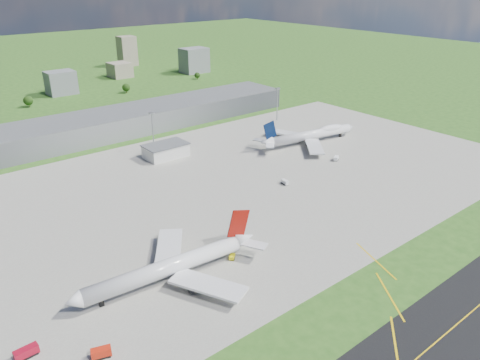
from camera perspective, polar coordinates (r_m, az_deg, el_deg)
ground at (r=338.24m, az=-14.79°, el=4.72°), size 1400.00×1400.00×0.00m
apron at (r=253.72m, az=-2.03°, el=-0.91°), size 360.00×190.00×0.08m
terminal at (r=349.19m, az=-15.98°, el=6.48°), size 300.00×42.00×15.00m
ops_building at (r=298.82m, az=-9.03°, el=3.52°), size 26.00×16.00×8.00m
mast_center at (r=306.99m, az=-10.63°, el=6.66°), size 3.50×2.00×25.90m
mast_east at (r=369.79m, az=4.59°, el=9.90°), size 3.50×2.00×25.90m
airliner_red_twin at (r=179.98m, az=-8.24°, el=-10.40°), size 77.05×59.86×21.13m
airliner_blue_quad at (r=323.84m, az=8.69°, el=5.46°), size 77.65×60.25×20.34m
fire_truck at (r=163.33m, az=-24.59°, el=-18.60°), size 7.19×3.08×3.17m
crash_tender at (r=155.74m, az=-16.55°, el=-19.57°), size 6.47×4.31×3.13m
tug_yellow at (r=192.21m, az=-0.96°, el=-9.36°), size 4.02×3.90×1.78m
van_white_near at (r=258.05m, az=5.49°, el=-0.28°), size 2.84×5.11×2.48m
van_white_far at (r=296.23m, az=11.64°, el=2.58°), size 5.53×4.51×2.58m
bldg_c at (r=487.41m, az=-20.99°, el=11.01°), size 26.00×20.00×22.00m
bldg_ce at (r=553.37m, az=-14.44°, el=12.87°), size 22.00×24.00×16.00m
bldg_e at (r=564.99m, az=-5.61°, el=14.31°), size 30.00×22.00×28.00m
bldg_tall_e at (r=622.21m, az=-13.60°, el=15.03°), size 20.00×18.00×36.00m
tree_c at (r=449.38m, az=-24.41°, el=8.81°), size 8.10×8.10×9.90m
tree_e at (r=474.73m, az=-13.71°, el=10.91°), size 7.65×7.65×9.35m
tree_far_e at (r=527.10m, az=-5.24°, el=12.60°), size 6.30×6.30×7.70m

